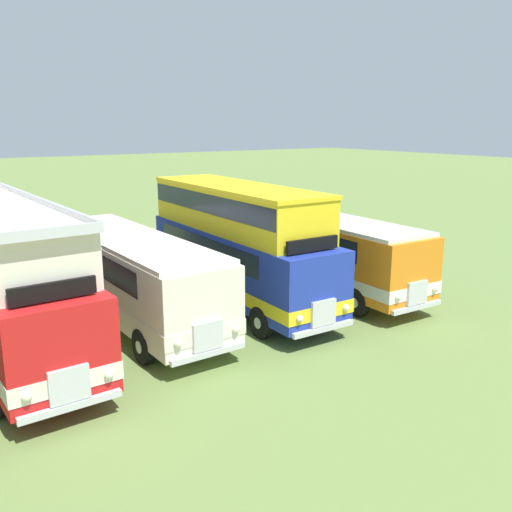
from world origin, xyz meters
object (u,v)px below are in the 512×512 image
bus_sixth_in_row (238,240)px  bus_seventh_in_row (322,246)px  bus_fifth_in_row (130,272)px  bus_fourth_in_row (2,272)px

bus_sixth_in_row → bus_seventh_in_row: (4.00, -0.04, -0.71)m
bus_fifth_in_row → bus_seventh_in_row: bearing=-3.9°
bus_sixth_in_row → bus_seventh_in_row: size_ratio=0.95×
bus_fifth_in_row → bus_sixth_in_row: 4.09m
bus_fourth_in_row → bus_sixth_in_row: 8.01m
bus_seventh_in_row → bus_sixth_in_row: bearing=179.4°
bus_fourth_in_row → bus_seventh_in_row: size_ratio=1.14×
bus_fourth_in_row → bus_sixth_in_row: bearing=-2.6°
bus_seventh_in_row → bus_fifth_in_row: bearing=176.1°
bus_fifth_in_row → bus_seventh_in_row: same height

